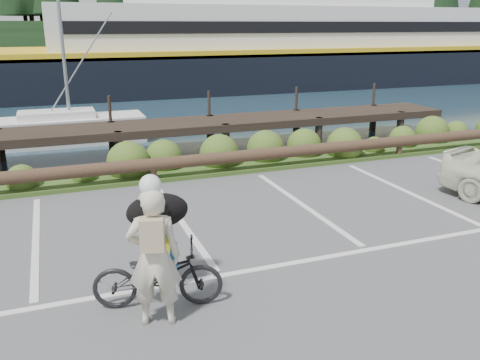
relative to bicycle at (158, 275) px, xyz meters
name	(u,v)px	position (x,y,z in m)	size (l,w,h in m)	color
ground	(212,265)	(1.02, 0.90, -0.45)	(72.00, 72.00, 0.00)	#4D4D4F
harbor_backdrop	(62,49)	(1.41, 79.42, -0.45)	(170.00, 160.00, 30.00)	#1A3140
vegetation_strip	(148,173)	(1.02, 6.20, -0.40)	(34.00, 1.60, 0.10)	#3D5B21
log_rail	(154,183)	(1.02, 5.50, -0.45)	(32.00, 0.30, 0.60)	#443021
bicycle	(158,275)	(0.00, 0.00, 0.00)	(0.60, 1.71, 0.90)	black
cyclist	(154,257)	(-0.10, -0.38, 0.45)	(0.66, 0.43, 1.80)	beige
dog	(158,211)	(0.14, 0.53, 0.70)	(0.86, 0.42, 0.50)	black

